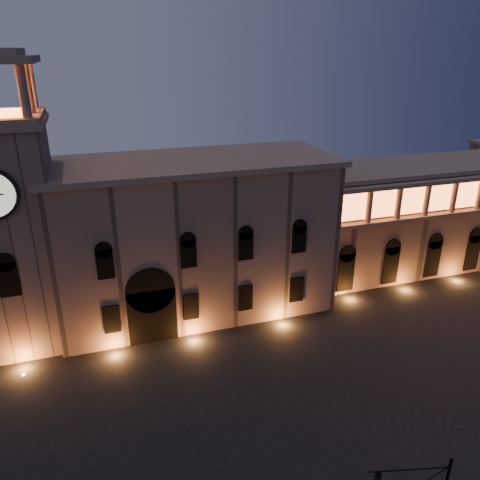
{
  "coord_description": "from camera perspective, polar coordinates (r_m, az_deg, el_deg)",
  "views": [
    {
      "loc": [
        -12.27,
        -25.93,
        28.24
      ],
      "look_at": [
        1.41,
        16.0,
        10.26
      ],
      "focal_mm": 35.0,
      "sensor_mm": 36.0,
      "label": 1
    }
  ],
  "objects": [
    {
      "name": "ground",
      "position": [
        40.26,
        5.59,
        -22.51
      ],
      "size": [
        160.0,
        160.0,
        0.0
      ],
      "primitive_type": "plane",
      "color": "black",
      "rests_on": "ground"
    },
    {
      "name": "government_building",
      "position": [
        52.67,
        -5.61,
        0.37
      ],
      "size": [
        30.8,
        12.8,
        17.6
      ],
      "color": "#7C5E51",
      "rests_on": "ground"
    },
    {
      "name": "clock_tower",
      "position": [
        50.16,
        -26.5,
        1.48
      ],
      "size": [
        9.8,
        9.8,
        32.4
      ],
      "color": "#7C5E51",
      "rests_on": "ground"
    },
    {
      "name": "colonnade_wing",
      "position": [
        69.87,
        22.43,
        3.04
      ],
      "size": [
        40.6,
        11.5,
        14.5
      ],
      "color": "brown",
      "rests_on": "ground"
    }
  ]
}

